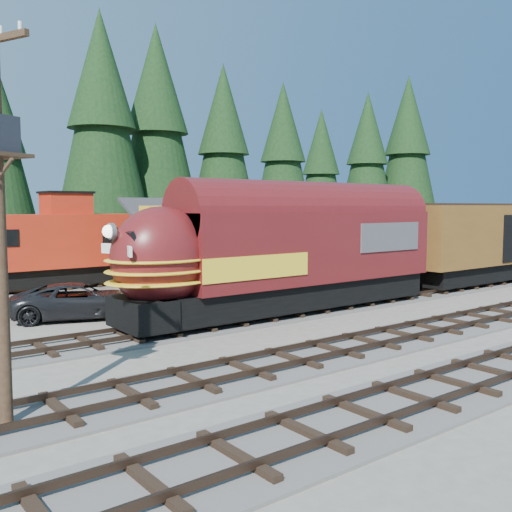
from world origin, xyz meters
TOP-DOWN VIEW (x-y plane):
  - ground at (0.00, 0.00)m, footprint 120.00×120.00m
  - track_siding at (10.00, 4.00)m, footprint 68.00×3.20m
  - track_spur at (-10.00, 18.00)m, footprint 32.00×3.20m
  - depot at (-0.00, 10.50)m, footprint 12.80×7.00m
  - conifer_backdrop at (4.32, 24.72)m, footprint 80.15×22.55m
  - locomotive at (-3.27, 4.00)m, footprint 16.50×3.28m
  - boxcar at (13.62, 4.00)m, footprint 14.43×3.09m
  - caboose at (-8.62, 18.00)m, footprint 10.06×2.92m
  - pickup_truck_a at (-10.47, 8.83)m, footprint 6.07×4.24m

SIDE VIEW (x-z plane):
  - ground at x=0.00m, z-range 0.00..0.00m
  - track_siding at x=10.00m, z-range -0.11..0.22m
  - track_spur at x=-10.00m, z-range -0.11..0.22m
  - pickup_truck_a at x=-10.47m, z-range 0.00..1.54m
  - caboose at x=-8.62m, z-range -0.02..5.21m
  - locomotive at x=-3.27m, z-range 0.37..4.85m
  - boxcar at x=13.62m, z-range 0.45..4.99m
  - depot at x=0.00m, z-range 0.31..5.61m
  - conifer_backdrop at x=4.32m, z-range 1.94..19.23m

